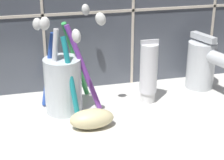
% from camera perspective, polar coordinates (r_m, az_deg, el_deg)
% --- Properties ---
extents(sink_counter, '(0.70, 0.34, 0.02)m').
position_cam_1_polar(sink_counter, '(0.65, 5.67, -6.86)').
color(sink_counter, silver).
rests_on(sink_counter, ground).
extents(toothbrush_cup, '(0.13, 0.13, 0.18)m').
position_cam_1_polar(toothbrush_cup, '(0.66, -7.33, -0.10)').
color(toothbrush_cup, silver).
rests_on(toothbrush_cup, sink_counter).
extents(toothpaste_tube, '(0.03, 0.03, 0.12)m').
position_cam_1_polar(toothpaste_tube, '(0.69, 5.59, 1.22)').
color(toothpaste_tube, white).
rests_on(toothpaste_tube, sink_counter).
extents(sink_faucet, '(0.06, 0.12, 0.11)m').
position_cam_1_polar(sink_faucet, '(0.77, 13.86, 2.45)').
color(sink_faucet, silver).
rests_on(sink_faucet, sink_counter).
extents(soap_bar, '(0.07, 0.04, 0.03)m').
position_cam_1_polar(soap_bar, '(0.61, -3.06, -6.01)').
color(soap_bar, beige).
rests_on(soap_bar, sink_counter).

